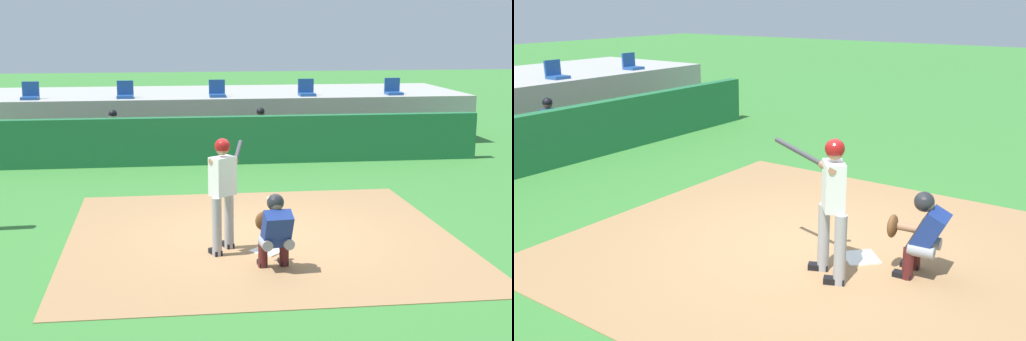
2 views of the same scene
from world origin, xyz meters
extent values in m
plane|color=#387A33|center=(0.00, 0.00, 0.00)|extent=(80.00, 80.00, 0.00)
cube|color=#9E754C|center=(0.00, 0.00, 0.01)|extent=(6.40, 6.40, 0.01)
cube|color=white|center=(0.00, -0.80, 0.02)|extent=(0.62, 0.62, 0.02)
cylinder|color=#99999E|center=(-0.81, -0.90, 0.46)|extent=(0.15, 0.15, 0.92)
cylinder|color=#99999E|center=(-0.59, -0.55, 0.46)|extent=(0.15, 0.15, 0.92)
cube|color=white|center=(-0.70, -0.73, 1.22)|extent=(0.45, 0.42, 0.60)
sphere|color=#996B4C|center=(-0.70, -0.73, 1.65)|extent=(0.21, 0.21, 0.21)
sphere|color=maroon|center=(-0.70, -0.73, 1.68)|extent=(0.24, 0.24, 0.24)
cylinder|color=#996B4C|center=(-0.68, -0.62, 1.43)|extent=(0.49, 0.45, 0.18)
cylinder|color=#996B4C|center=(-0.50, -0.54, 1.43)|extent=(0.14, 0.27, 0.17)
cylinder|color=#333338|center=(-0.39, -0.03, 1.48)|extent=(0.24, 0.84, 0.24)
cube|color=black|center=(-0.83, -0.85, 0.04)|extent=(0.21, 0.29, 0.09)
cube|color=black|center=(-0.61, -0.49, 0.04)|extent=(0.21, 0.29, 0.09)
cylinder|color=gray|center=(-0.17, -1.68, 0.42)|extent=(0.19, 0.33, 0.16)
cylinder|color=#4C1919|center=(-0.19, -1.53, 0.21)|extent=(0.14, 0.14, 0.42)
cube|color=black|center=(-0.19, -1.47, 0.04)|extent=(0.13, 0.25, 0.08)
cylinder|color=gray|center=(0.15, -1.65, 0.42)|extent=(0.19, 0.33, 0.16)
cylinder|color=#4C1919|center=(0.13, -1.50, 0.21)|extent=(0.14, 0.14, 0.42)
cube|color=black|center=(0.13, -1.45, 0.04)|extent=(0.13, 0.25, 0.08)
cube|color=navy|center=(-0.01, -1.72, 0.64)|extent=(0.44, 0.47, 0.57)
cube|color=#2D2D33|center=(-0.02, -1.60, 0.64)|extent=(0.40, 0.29, 0.45)
sphere|color=#996B4C|center=(-0.02, -1.64, 0.98)|extent=(0.21, 0.21, 0.21)
sphere|color=#232328|center=(-0.02, -1.62, 1.00)|extent=(0.25, 0.25, 0.25)
cylinder|color=#996B4C|center=(-0.07, -1.50, 0.64)|extent=(0.14, 0.46, 0.10)
ellipsoid|color=brown|center=(-0.13, -1.28, 0.64)|extent=(0.29, 0.14, 0.30)
sphere|color=white|center=(0.06, -0.43, 0.77)|extent=(0.07, 0.07, 0.07)
cube|color=#1E6638|center=(0.00, 6.50, 0.60)|extent=(13.00, 0.30, 1.20)
cube|color=olive|center=(0.00, 7.50, 0.23)|extent=(11.80, 0.44, 0.45)
cylinder|color=#939399|center=(-2.98, 7.25, 0.49)|extent=(0.15, 0.40, 0.15)
cylinder|color=#939399|center=(-2.98, 7.05, 0.23)|extent=(0.13, 0.13, 0.45)
cube|color=maroon|center=(-2.98, 7.00, 0.04)|extent=(0.11, 0.24, 0.08)
cylinder|color=#939399|center=(-2.72, 7.25, 0.49)|extent=(0.15, 0.40, 0.15)
cylinder|color=#939399|center=(-2.72, 7.05, 0.23)|extent=(0.13, 0.13, 0.45)
cube|color=maroon|center=(-2.72, 7.00, 0.04)|extent=(0.11, 0.24, 0.08)
cube|color=navy|center=(-2.85, 7.47, 0.76)|extent=(0.36, 0.22, 0.54)
sphere|color=beige|center=(-2.85, 7.47, 1.15)|extent=(0.20, 0.20, 0.20)
sphere|color=black|center=(-2.85, 7.47, 1.19)|extent=(0.22, 0.22, 0.22)
cylinder|color=beige|center=(-3.05, 7.33, 0.65)|extent=(0.09, 0.41, 0.22)
cylinder|color=beige|center=(-2.65, 7.33, 0.65)|extent=(0.09, 0.41, 0.22)
cylinder|color=#939399|center=(0.86, 7.25, 0.49)|extent=(0.15, 0.40, 0.15)
cylinder|color=#939399|center=(0.86, 7.05, 0.23)|extent=(0.13, 0.13, 0.45)
cube|color=maroon|center=(0.86, 7.00, 0.04)|extent=(0.11, 0.24, 0.08)
cylinder|color=#939399|center=(1.12, 7.25, 0.49)|extent=(0.15, 0.40, 0.15)
cylinder|color=#939399|center=(1.12, 7.05, 0.23)|extent=(0.13, 0.13, 0.45)
cube|color=maroon|center=(1.12, 7.00, 0.04)|extent=(0.11, 0.24, 0.08)
cube|color=navy|center=(0.99, 7.47, 0.76)|extent=(0.36, 0.22, 0.54)
sphere|color=brown|center=(0.99, 7.47, 1.15)|extent=(0.20, 0.20, 0.20)
sphere|color=black|center=(0.99, 7.47, 1.19)|extent=(0.22, 0.22, 0.22)
cylinder|color=brown|center=(0.79, 7.33, 0.65)|extent=(0.09, 0.41, 0.22)
cylinder|color=brown|center=(1.19, 7.33, 0.65)|extent=(0.09, 0.41, 0.22)
cube|color=#9E9E99|center=(0.00, 10.90, 0.70)|extent=(15.00, 4.40, 1.40)
cube|color=#1E478C|center=(-5.20, 9.30, 1.44)|extent=(0.46, 0.46, 0.08)
cube|color=#1E478C|center=(-5.20, 9.50, 1.68)|extent=(0.46, 0.06, 0.40)
cube|color=#1E478C|center=(-2.60, 9.30, 1.44)|extent=(0.46, 0.46, 0.08)
cube|color=#1E478C|center=(-2.60, 9.50, 1.68)|extent=(0.46, 0.06, 0.40)
cube|color=#1E478C|center=(0.00, 9.30, 1.44)|extent=(0.46, 0.46, 0.08)
cube|color=#1E478C|center=(0.00, 9.50, 1.68)|extent=(0.46, 0.06, 0.40)
cube|color=#1E478C|center=(2.60, 9.30, 1.44)|extent=(0.46, 0.46, 0.08)
cube|color=#1E478C|center=(2.60, 9.50, 1.68)|extent=(0.46, 0.06, 0.40)
cube|color=#1E478C|center=(5.20, 9.30, 1.44)|extent=(0.46, 0.46, 0.08)
cube|color=#1E478C|center=(5.20, 9.50, 1.68)|extent=(0.46, 0.06, 0.40)
camera|label=1|loc=(-1.61, -11.79, 3.57)|focal=52.00mm
camera|label=2|loc=(-6.47, -3.82, 3.36)|focal=39.87mm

